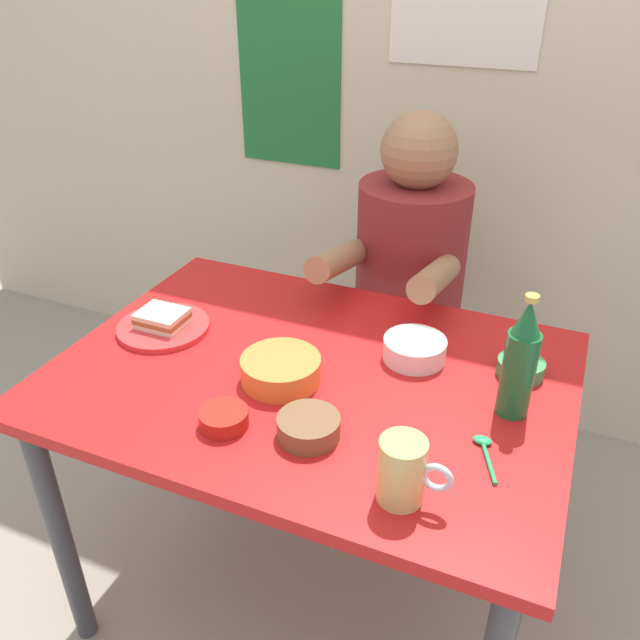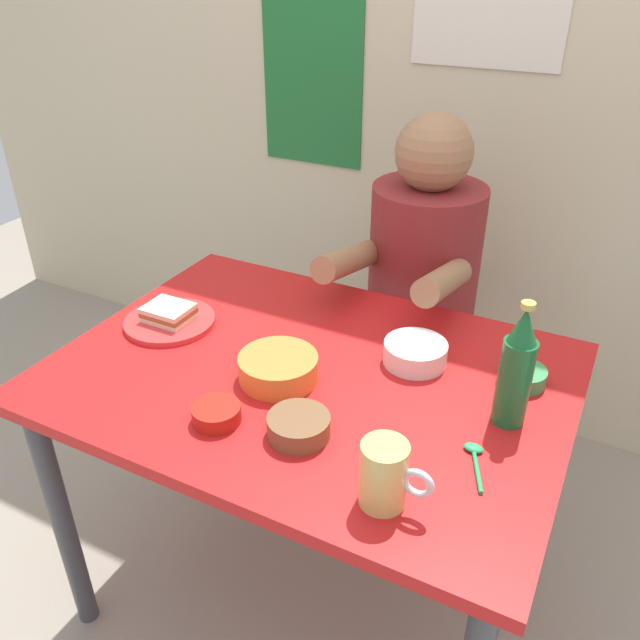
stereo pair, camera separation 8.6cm
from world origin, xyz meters
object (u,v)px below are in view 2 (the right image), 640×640
object	(u,v)px
person_seated	(423,257)
plate_orange	(170,321)
stool	(414,373)
dining_table	(310,404)
sandwich	(169,313)
sambal_bowl_red	(216,413)
beer_bottle	(516,370)
beer_mug	(385,475)

from	to	relation	value
person_seated	plate_orange	xyz separation A→B (m)	(-0.44, -0.60, -0.02)
stool	person_seated	distance (m)	0.42
dining_table	person_seated	bearing A→B (deg)	86.17
sandwich	stool	bearing A→B (deg)	54.56
sambal_bowl_red	sandwich	bearing A→B (deg)	141.54
sandwich	sambal_bowl_red	distance (m)	0.40
plate_orange	beer_bottle	bearing A→B (deg)	0.73
sambal_bowl_red	plate_orange	bearing A→B (deg)	141.54
stool	sandwich	world-z (taller)	sandwich
stool	sandwich	xyz separation A→B (m)	(-0.44, -0.61, 0.42)
plate_orange	beer_mug	xyz separation A→B (m)	(0.69, -0.30, 0.05)
dining_table	stool	xyz separation A→B (m)	(0.04, 0.63, -0.30)
sandwich	beer_bottle	world-z (taller)	beer_bottle
stool	beer_mug	world-z (taller)	beer_mug
plate_orange	sambal_bowl_red	distance (m)	0.40
sandwich	sambal_bowl_red	size ratio (longest dim) A/B	1.15
beer_mug	sambal_bowl_red	world-z (taller)	beer_mug
beer_mug	person_seated	bearing A→B (deg)	105.42
beer_bottle	stool	bearing A→B (deg)	122.32
stool	dining_table	bearing A→B (deg)	-93.77
beer_bottle	sambal_bowl_red	distance (m)	0.57
person_seated	plate_orange	world-z (taller)	person_seated
plate_orange	stool	bearing A→B (deg)	54.56
stool	plate_orange	xyz separation A→B (m)	(-0.44, -0.61, 0.40)
plate_orange	beer_bottle	world-z (taller)	beer_bottle
dining_table	stool	distance (m)	0.70
beer_bottle	dining_table	bearing A→B (deg)	-176.41
stool	sambal_bowl_red	size ratio (longest dim) A/B	4.69
stool	beer_bottle	world-z (taller)	beer_bottle
sandwich	plate_orange	bearing A→B (deg)	-172.87
plate_orange	beer_mug	world-z (taller)	beer_mug
sandwich	person_seated	bearing A→B (deg)	54.06
dining_table	sandwich	world-z (taller)	sandwich
beer_bottle	sambal_bowl_red	world-z (taller)	beer_bottle
plate_orange	person_seated	bearing A→B (deg)	54.06
dining_table	beer_bottle	distance (m)	0.47
dining_table	stool	world-z (taller)	dining_table
beer_bottle	sambal_bowl_red	bearing A→B (deg)	-152.47
stool	beer_bottle	bearing A→B (deg)	-57.68
beer_mug	beer_bottle	distance (m)	0.34
plate_orange	sambal_bowl_red	world-z (taller)	sambal_bowl_red
beer_mug	beer_bottle	world-z (taller)	beer_bottle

